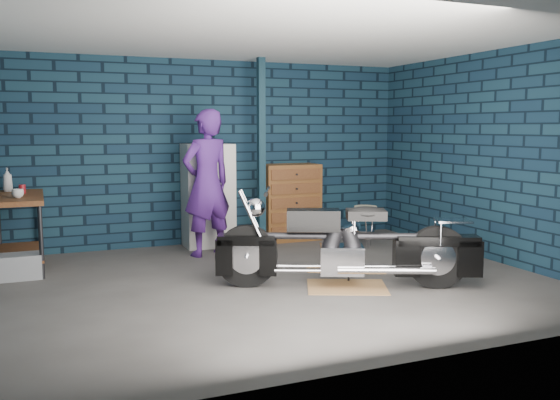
# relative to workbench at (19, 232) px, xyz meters

# --- Properties ---
(ground) EXTENTS (6.00, 6.00, 0.00)m
(ground) POSITION_rel_workbench_xyz_m (2.68, -1.75, -0.46)
(ground) COLOR #4F4C4A
(ground) RESTS_ON ground
(room_walls) EXTENTS (6.02, 5.01, 2.71)m
(room_walls) POSITION_rel_workbench_xyz_m (2.68, -1.20, 1.45)
(room_walls) COLOR #102436
(room_walls) RESTS_ON ground
(support_post) EXTENTS (0.10, 0.10, 2.70)m
(support_post) POSITION_rel_workbench_xyz_m (3.23, 0.20, 0.90)
(support_post) COLOR #102833
(support_post) RESTS_ON ground
(workbench) EXTENTS (0.60, 1.40, 0.91)m
(workbench) POSITION_rel_workbench_xyz_m (0.00, 0.00, 0.00)
(workbench) COLOR brown
(workbench) RESTS_ON ground
(drip_mat) EXTENTS (1.03, 0.92, 0.01)m
(drip_mat) POSITION_rel_workbench_xyz_m (3.30, -2.25, -0.45)
(drip_mat) COLOR #9C7844
(drip_mat) RESTS_ON ground
(motorcycle) EXTENTS (2.48, 1.57, 1.07)m
(motorcycle) POSITION_rel_workbench_xyz_m (3.30, -2.25, 0.08)
(motorcycle) COLOR black
(motorcycle) RESTS_ON ground
(person) EXTENTS (0.82, 0.66, 1.96)m
(person) POSITION_rel_workbench_xyz_m (2.34, -0.10, 0.53)
(person) COLOR #4B2078
(person) RESTS_ON ground
(storage_bin) EXTENTS (0.45, 0.32, 0.28)m
(storage_bin) POSITION_rel_workbench_xyz_m (0.02, -0.50, -0.31)
(storage_bin) COLOR gray
(storage_bin) RESTS_ON ground
(locker) EXTENTS (0.69, 0.50, 1.49)m
(locker) POSITION_rel_workbench_xyz_m (2.51, 0.48, 0.29)
(locker) COLOR beige
(locker) RESTS_ON ground
(tool_chest) EXTENTS (0.87, 0.49, 1.16)m
(tool_chest) POSITION_rel_workbench_xyz_m (3.80, 0.48, 0.13)
(tool_chest) COLOR brown
(tool_chest) RESTS_ON ground
(shop_stool) EXTENTS (0.37, 0.37, 0.60)m
(shop_stool) POSITION_rel_workbench_xyz_m (4.60, -0.42, -0.16)
(shop_stool) COLOR #C1B692
(shop_stool) RESTS_ON ground
(cup_a) EXTENTS (0.17, 0.17, 0.10)m
(cup_a) POSITION_rel_workbench_xyz_m (0.02, -0.31, 0.51)
(cup_a) COLOR #C1B692
(cup_a) RESTS_ON workbench
(mug_red) EXTENTS (0.09, 0.09, 0.11)m
(mug_red) POSITION_rel_workbench_xyz_m (0.06, 0.19, 0.51)
(mug_red) COLOR maroon
(mug_red) RESTS_ON workbench
(bottle) EXTENTS (0.12, 0.12, 0.30)m
(bottle) POSITION_rel_workbench_xyz_m (-0.11, 0.49, 0.61)
(bottle) COLOR gray
(bottle) RESTS_ON workbench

